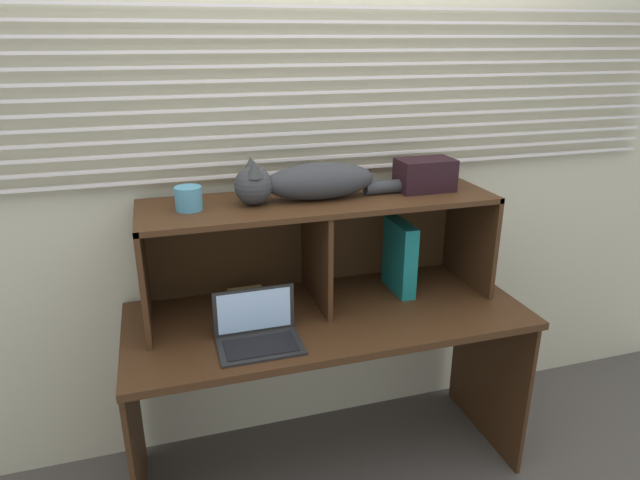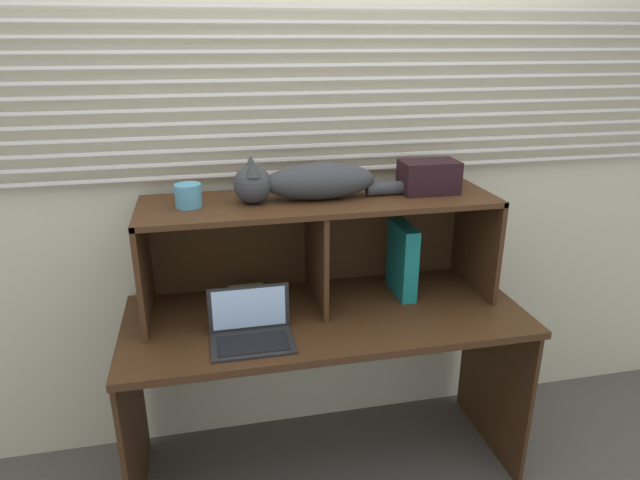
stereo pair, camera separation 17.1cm
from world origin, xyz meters
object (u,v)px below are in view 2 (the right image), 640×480
Objects in this scene: storage_box at (429,177)px; book_stack at (250,302)px; cat at (306,182)px; small_basket at (188,196)px; binder_upright at (402,259)px; laptop at (251,330)px.

book_stack is at bearing -179.91° from storage_box.
cat is 0.51m from storage_box.
small_basket is (-0.45, 0.00, -0.03)m from cat.
small_basket is (-0.21, 0.00, 0.47)m from book_stack.
binder_upright is 0.37m from storage_box.
book_stack is 0.90m from storage_box.
laptop is 0.26m from book_stack.
storage_box reaches higher than laptop.
small_basket is (-0.87, 0.00, 0.34)m from binder_upright.
cat is at bearing 180.00° from storage_box.
laptop is 0.95m from storage_box.
book_stack is at bearing -179.72° from cat.
small_basket is at bearing 179.68° from book_stack.
binder_upright is 1.35× the size of storage_box.
book_stack is (0.02, 0.26, -0.01)m from laptop.
storage_box is (0.77, 0.26, 0.48)m from laptop.
binder_upright is 0.67m from book_stack.
binder_upright reaches higher than laptop.
laptop is (-0.26, -0.26, -0.48)m from cat.
small_basket reaches higher than laptop.
laptop is 0.96× the size of binder_upright.
cat reaches higher than small_basket.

